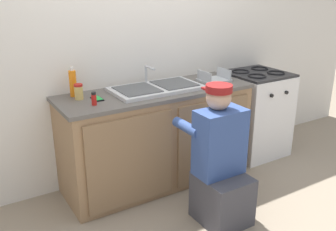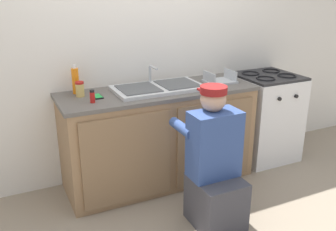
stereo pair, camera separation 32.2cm
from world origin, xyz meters
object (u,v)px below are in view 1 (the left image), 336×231
sink_double_basin (156,88)px  condiment_jar (79,92)px  stove_range (255,113)px  soap_bottle_orange (73,83)px  plumber_person (220,167)px  dish_rack_tray (214,79)px  spice_bottle_red (94,99)px  cell_phone (97,99)px

sink_double_basin → condiment_jar: 0.68m
stove_range → soap_bottle_orange: size_ratio=3.70×
plumber_person → dish_rack_tray: size_ratio=3.94×
dish_rack_tray → spice_bottle_red: size_ratio=2.67×
soap_bottle_orange → spice_bottle_red: size_ratio=2.38×
sink_double_basin → spice_bottle_red: (-0.63, -0.12, 0.03)m
stove_range → condiment_jar: size_ratio=7.23×
stove_range → cell_phone: stove_range is taller
stove_range → spice_bottle_red: 1.93m
sink_double_basin → stove_range: 1.32m
soap_bottle_orange → cell_phone: 0.25m
stove_range → dish_rack_tray: (-0.60, -0.02, 0.47)m
soap_bottle_orange → sink_double_basin: bearing=-15.5°
sink_double_basin → spice_bottle_red: bearing=-168.8°
sink_double_basin → cell_phone: 0.55m
dish_rack_tray → plumber_person: bearing=-123.9°
stove_range → dish_rack_tray: 0.77m
soap_bottle_orange → spice_bottle_red: (0.06, -0.31, -0.06)m
stove_range → spice_bottle_red: (-1.86, -0.12, 0.50)m
plumber_person → condiment_jar: bearing=132.0°
soap_bottle_orange → condiment_jar: soap_bottle_orange is taller
soap_bottle_orange → dish_rack_tray: bearing=-9.2°
sink_double_basin → plumber_person: 0.93m
dish_rack_tray → condiment_jar: (-1.31, 0.11, 0.04)m
sink_double_basin → soap_bottle_orange: size_ratio=3.20×
sink_double_basin → cell_phone: sink_double_basin is taller
dish_rack_tray → condiment_jar: size_ratio=2.19×
spice_bottle_red → sink_double_basin: bearing=11.2°
spice_bottle_red → cell_phone: size_ratio=0.75×
plumber_person → dish_rack_tray: bearing=56.1°
stove_range → spice_bottle_red: spice_bottle_red is taller
sink_double_basin → dish_rack_tray: (0.63, -0.02, 0.01)m
stove_range → dish_rack_tray: bearing=-178.0°
dish_rack_tray → condiment_jar: condiment_jar is taller
plumber_person → soap_bottle_orange: soap_bottle_orange is taller
spice_bottle_red → cell_phone: 0.16m
plumber_person → cell_phone: bearing=129.8°
plumber_person → spice_bottle_red: 1.12m
stove_range → plumber_person: plumber_person is taller
cell_phone → condiment_jar: condiment_jar is taller
sink_double_basin → dish_rack_tray: bearing=-2.1°
sink_double_basin → cell_phone: bearing=179.2°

